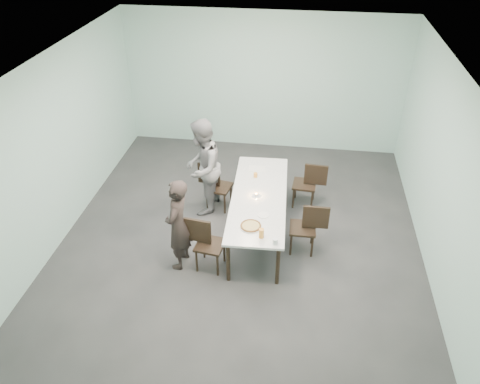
# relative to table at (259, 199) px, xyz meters

# --- Properties ---
(ground) EXTENTS (7.00, 7.00, 0.00)m
(ground) POSITION_rel_table_xyz_m (-0.28, -0.24, -0.69)
(ground) COLOR #333335
(ground) RESTS_ON ground
(room_shell) EXTENTS (6.02, 7.02, 3.01)m
(room_shell) POSITION_rel_table_xyz_m (-0.28, -0.24, 1.33)
(room_shell) COLOR #ACD9D0
(room_shell) RESTS_ON ground
(table) EXTENTS (1.01, 2.64, 0.75)m
(table) POSITION_rel_table_xyz_m (0.00, 0.00, 0.00)
(table) COLOR white
(table) RESTS_ON ground
(chair_near_left) EXTENTS (0.64, 0.47, 0.87)m
(chair_near_left) POSITION_rel_table_xyz_m (-0.72, -0.96, -0.19)
(chair_near_left) COLOR black
(chair_near_left) RESTS_ON ground
(chair_far_left) EXTENTS (0.64, 0.49, 0.87)m
(chair_far_left) POSITION_rel_table_xyz_m (-0.88, 0.68, -0.19)
(chair_far_left) COLOR black
(chair_far_left) RESTS_ON ground
(chair_near_right) EXTENTS (0.61, 0.43, 0.87)m
(chair_near_right) POSITION_rel_table_xyz_m (0.84, -0.35, -0.19)
(chair_near_right) COLOR black
(chair_near_right) RESTS_ON ground
(chair_far_right) EXTENTS (0.63, 0.45, 0.87)m
(chair_far_right) POSITION_rel_table_xyz_m (0.83, 0.97, -0.19)
(chair_far_right) COLOR black
(chair_far_right) RESTS_ON ground
(diner_near) EXTENTS (0.42, 0.59, 1.54)m
(diner_near) POSITION_rel_table_xyz_m (-1.13, -0.97, 0.08)
(diner_near) COLOR black
(diner_near) RESTS_ON ground
(diner_far) EXTENTS (0.76, 0.93, 1.78)m
(diner_far) POSITION_rel_table_xyz_m (-1.07, 0.55, 0.20)
(diner_far) COLOR gray
(diner_far) RESTS_ON ground
(pizza) EXTENTS (0.34, 0.34, 0.04)m
(pizza) POSITION_rel_table_xyz_m (-0.03, -0.84, 0.08)
(pizza) COLOR white
(pizza) RESTS_ON table
(side_plate) EXTENTS (0.18, 0.18, 0.01)m
(side_plate) POSITION_rel_table_xyz_m (0.12, -0.52, 0.06)
(side_plate) COLOR white
(side_plate) RESTS_ON table
(beer_glass) EXTENTS (0.08, 0.08, 0.15)m
(beer_glass) POSITION_rel_table_xyz_m (0.15, -1.06, 0.13)
(beer_glass) COLOR orange
(beer_glass) RESTS_ON table
(water_tumbler) EXTENTS (0.08, 0.08, 0.09)m
(water_tumbler) POSITION_rel_table_xyz_m (0.36, -1.18, 0.10)
(water_tumbler) COLOR silver
(water_tumbler) RESTS_ON table
(tealight) EXTENTS (0.06, 0.06, 0.05)m
(tealight) POSITION_rel_table_xyz_m (-0.05, 0.01, 0.08)
(tealight) COLOR silver
(tealight) RESTS_ON table
(amber_tumbler) EXTENTS (0.07, 0.07, 0.08)m
(amber_tumbler) POSITION_rel_table_xyz_m (-0.13, 0.59, 0.10)
(amber_tumbler) COLOR orange
(amber_tumbler) RESTS_ON table
(menu) EXTENTS (0.31, 0.23, 0.01)m
(menu) POSITION_rel_table_xyz_m (-0.13, 0.88, 0.06)
(menu) COLOR silver
(menu) RESTS_ON table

